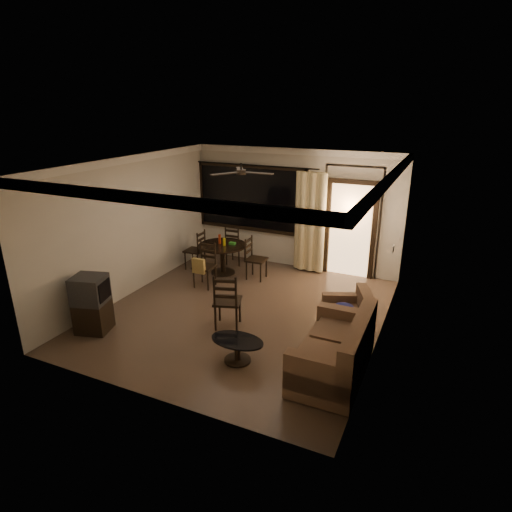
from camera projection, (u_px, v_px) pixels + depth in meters
The scene contains 12 objects.
ground at pixel (243, 312), 8.12m from camera, with size 5.50×5.50×0.00m, color #7F6651.
room_shell at pixel (306, 202), 8.79m from camera, with size 5.50×6.70×5.50m.
dining_table at pixel (223, 251), 9.83m from camera, with size 1.11×1.11×0.91m.
dining_chair_west at pixel (196, 257), 10.19m from camera, with size 0.43×0.43×0.95m.
dining_chair_east at pixel (256, 266), 9.61m from camera, with size 0.43×0.43×0.95m.
dining_chair_south at pixel (204, 273), 9.17m from camera, with size 0.43×0.49×0.95m.
dining_chair_north at pixel (235, 252), 10.50m from camera, with size 0.43×0.43×0.95m.
tv_cabinet at pixel (92, 304), 7.31m from camera, with size 0.64×0.61×1.02m.
sofa at pixel (337, 353), 6.14m from camera, with size 0.90×1.70×0.91m.
armchair at pixel (349, 317), 7.28m from camera, with size 1.00×1.00×0.77m.
coffee_table at pixel (237, 347), 6.52m from camera, with size 0.85×0.51×0.37m.
side_chair at pixel (228, 311), 7.51m from camera, with size 0.58×0.58×1.03m.
Camera 1 is at (3.26, -6.52, 3.76)m, focal length 30.00 mm.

